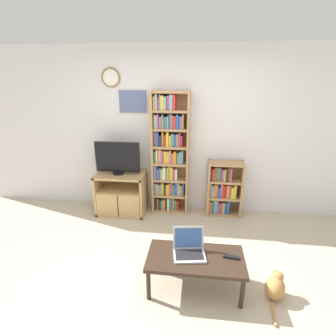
{
  "coord_description": "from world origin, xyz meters",
  "views": [
    {
      "loc": [
        0.31,
        -2.24,
        2.16
      ],
      "look_at": [
        -0.08,
        1.0,
        1.0
      ],
      "focal_mm": 28.0,
      "sensor_mm": 36.0,
      "label": 1
    }
  ],
  "objects_px": {
    "television": "(118,158)",
    "cat": "(275,287)",
    "bookshelf_short": "(223,189)",
    "tv_stand": "(121,193)",
    "laptop": "(189,248)",
    "coffee_table": "(195,260)",
    "bookshelf_tall": "(169,155)",
    "remote_near_laptop": "(231,257)"
  },
  "relations": [
    {
      "from": "laptop",
      "to": "television",
      "type": "bearing_deg",
      "value": 120.33
    },
    {
      "from": "television",
      "to": "remote_near_laptop",
      "type": "height_order",
      "value": "television"
    },
    {
      "from": "bookshelf_short",
      "to": "laptop",
      "type": "xyz_separation_m",
      "value": [
        -0.47,
        -1.61,
        0.02
      ]
    },
    {
      "from": "television",
      "to": "bookshelf_short",
      "type": "distance_m",
      "value": 1.74
    },
    {
      "from": "television",
      "to": "cat",
      "type": "distance_m",
      "value": 2.73
    },
    {
      "from": "bookshelf_short",
      "to": "laptop",
      "type": "bearing_deg",
      "value": -106.35
    },
    {
      "from": "laptop",
      "to": "cat",
      "type": "relative_size",
      "value": 0.73
    },
    {
      "from": "television",
      "to": "remote_near_laptop",
      "type": "distance_m",
      "value": 2.28
    },
    {
      "from": "tv_stand",
      "to": "bookshelf_tall",
      "type": "relative_size",
      "value": 0.4
    },
    {
      "from": "tv_stand",
      "to": "laptop",
      "type": "height_order",
      "value": "tv_stand"
    },
    {
      "from": "television",
      "to": "cat",
      "type": "xyz_separation_m",
      "value": [
        2.08,
        -1.56,
        -0.81
      ]
    },
    {
      "from": "television",
      "to": "bookshelf_tall",
      "type": "xyz_separation_m",
      "value": [
        0.79,
        0.15,
        0.03
      ]
    },
    {
      "from": "bookshelf_short",
      "to": "cat",
      "type": "xyz_separation_m",
      "value": [
        0.42,
        -1.7,
        -0.31
      ]
    },
    {
      "from": "bookshelf_tall",
      "to": "cat",
      "type": "xyz_separation_m",
      "value": [
        1.29,
        -1.71,
        -0.84
      ]
    },
    {
      "from": "bookshelf_short",
      "to": "cat",
      "type": "height_order",
      "value": "bookshelf_short"
    },
    {
      "from": "television",
      "to": "laptop",
      "type": "relative_size",
      "value": 1.93
    },
    {
      "from": "bookshelf_tall",
      "to": "laptop",
      "type": "xyz_separation_m",
      "value": [
        0.39,
        -1.62,
        -0.51
      ]
    },
    {
      "from": "bookshelf_tall",
      "to": "coffee_table",
      "type": "xyz_separation_m",
      "value": [
        0.47,
        -1.68,
        -0.62
      ]
    },
    {
      "from": "bookshelf_tall",
      "to": "remote_near_laptop",
      "type": "distance_m",
      "value": 1.93
    },
    {
      "from": "bookshelf_tall",
      "to": "coffee_table",
      "type": "distance_m",
      "value": 1.85
    },
    {
      "from": "bookshelf_short",
      "to": "cat",
      "type": "relative_size",
      "value": 1.77
    },
    {
      "from": "bookshelf_tall",
      "to": "laptop",
      "type": "bearing_deg",
      "value": -76.31
    },
    {
      "from": "tv_stand",
      "to": "remote_near_laptop",
      "type": "xyz_separation_m",
      "value": [
        1.6,
        -1.49,
        0.06
      ]
    },
    {
      "from": "bookshelf_tall",
      "to": "bookshelf_short",
      "type": "height_order",
      "value": "bookshelf_tall"
    },
    {
      "from": "remote_near_laptop",
      "to": "bookshelf_short",
      "type": "bearing_deg",
      "value": -171.83
    },
    {
      "from": "coffee_table",
      "to": "remote_near_laptop",
      "type": "relative_size",
      "value": 6.08
    },
    {
      "from": "bookshelf_short",
      "to": "laptop",
      "type": "distance_m",
      "value": 1.68
    },
    {
      "from": "bookshelf_tall",
      "to": "remote_near_laptop",
      "type": "bearing_deg",
      "value": -63.23
    },
    {
      "from": "bookshelf_short",
      "to": "remote_near_laptop",
      "type": "bearing_deg",
      "value": -91.27
    },
    {
      "from": "coffee_table",
      "to": "cat",
      "type": "relative_size",
      "value": 2.0
    },
    {
      "from": "television",
      "to": "laptop",
      "type": "height_order",
      "value": "television"
    },
    {
      "from": "bookshelf_tall",
      "to": "remote_near_laptop",
      "type": "xyz_separation_m",
      "value": [
        0.83,
        -1.65,
        -0.57
      ]
    },
    {
      "from": "remote_near_laptop",
      "to": "coffee_table",
      "type": "bearing_deg",
      "value": -76.12
    },
    {
      "from": "tv_stand",
      "to": "bookshelf_tall",
      "type": "height_order",
      "value": "bookshelf_tall"
    },
    {
      "from": "laptop",
      "to": "cat",
      "type": "xyz_separation_m",
      "value": [
        0.89,
        -0.09,
        -0.33
      ]
    },
    {
      "from": "tv_stand",
      "to": "coffee_table",
      "type": "bearing_deg",
      "value": -50.92
    },
    {
      "from": "tv_stand",
      "to": "coffee_table",
      "type": "distance_m",
      "value": 1.96
    },
    {
      "from": "television",
      "to": "coffee_table",
      "type": "bearing_deg",
      "value": -50.45
    },
    {
      "from": "tv_stand",
      "to": "cat",
      "type": "distance_m",
      "value": 2.58
    },
    {
      "from": "tv_stand",
      "to": "television",
      "type": "xyz_separation_m",
      "value": [
        -0.03,
        0.01,
        0.6
      ]
    },
    {
      "from": "television",
      "to": "remote_near_laptop",
      "type": "relative_size",
      "value": 4.26
    },
    {
      "from": "bookshelf_short",
      "to": "television",
      "type": "bearing_deg",
      "value": -175.36
    }
  ]
}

